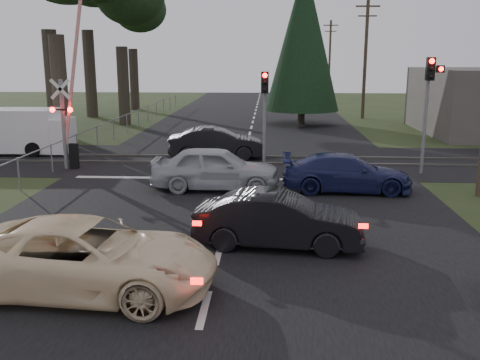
# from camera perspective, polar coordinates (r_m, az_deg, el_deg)

# --- Properties ---
(ground) EXTENTS (120.00, 120.00, 0.00)m
(ground) POSITION_cam_1_polar(r_m,az_deg,el_deg) (13.27, -2.28, -7.83)
(ground) COLOR #273719
(ground) RESTS_ON ground
(road) EXTENTS (14.00, 100.00, 0.01)m
(road) POSITION_cam_1_polar(r_m,az_deg,el_deg) (22.86, 0.05, 1.13)
(road) COLOR black
(road) RESTS_ON ground
(rail_corridor) EXTENTS (120.00, 8.00, 0.01)m
(rail_corridor) POSITION_cam_1_polar(r_m,az_deg,el_deg) (24.82, 0.30, 2.08)
(rail_corridor) COLOR black
(rail_corridor) RESTS_ON ground
(stop_line) EXTENTS (13.00, 0.35, 0.00)m
(stop_line) POSITION_cam_1_polar(r_m,az_deg,el_deg) (21.11, -0.21, 0.14)
(stop_line) COLOR silver
(stop_line) RESTS_ON ground
(rail_near) EXTENTS (120.00, 0.12, 0.10)m
(rail_near) POSITION_cam_1_polar(r_m,az_deg,el_deg) (24.03, 0.20, 1.82)
(rail_near) COLOR #59544C
(rail_near) RESTS_ON ground
(rail_far) EXTENTS (120.00, 0.12, 0.10)m
(rail_far) POSITION_cam_1_polar(r_m,az_deg,el_deg) (25.60, 0.38, 2.52)
(rail_far) COLOR #59544C
(rail_far) RESTS_ON ground
(crossing_signal) EXTENTS (1.62, 0.38, 6.96)m
(crossing_signal) POSITION_cam_1_polar(r_m,az_deg,el_deg) (23.84, -17.82, 5.99)
(crossing_signal) COLOR slate
(crossing_signal) RESTS_ON ground
(traffic_signal_right) EXTENTS (0.68, 0.48, 4.70)m
(traffic_signal_right) POSITION_cam_1_polar(r_m,az_deg,el_deg) (22.76, 19.54, 8.75)
(traffic_signal_right) COLOR slate
(traffic_signal_right) RESTS_ON ground
(traffic_signal_center) EXTENTS (0.32, 0.48, 4.10)m
(traffic_signal_center) POSITION_cam_1_polar(r_m,az_deg,el_deg) (23.10, 2.64, 8.26)
(traffic_signal_center) COLOR slate
(traffic_signal_center) RESTS_ON ground
(utility_pole_mid) EXTENTS (1.80, 0.26, 9.00)m
(utility_pole_mid) POSITION_cam_1_polar(r_m,az_deg,el_deg) (42.97, 13.23, 12.70)
(utility_pole_mid) COLOR #4C3D2D
(utility_pole_mid) RESTS_ON ground
(utility_pole_far) EXTENTS (1.80, 0.26, 9.00)m
(utility_pole_far) POSITION_cam_1_polar(r_m,az_deg,el_deg) (67.73, 9.55, 12.86)
(utility_pole_far) COLOR #4C3D2D
(utility_pole_far) RESTS_ON ground
(euc_tree_e) EXTENTS (6.00, 6.00, 13.20)m
(euc_tree_e) POSITION_cam_1_polar(r_m,az_deg,el_deg) (50.08, -11.59, 18.27)
(euc_tree_e) COLOR #473D33
(euc_tree_e) RESTS_ON ground
(conifer_tree) EXTENTS (5.20, 5.20, 11.00)m
(conifer_tree) POSITION_cam_1_polar(r_m,az_deg,el_deg) (38.43, 6.78, 14.84)
(conifer_tree) COLOR #473D33
(conifer_tree) RESTS_ON ground
(fence_left) EXTENTS (0.10, 36.00, 1.20)m
(fence_left) POSITION_cam_1_polar(r_m,az_deg,el_deg) (36.29, -11.32, 5.30)
(fence_left) COLOR slate
(fence_left) RESTS_ON ground
(cream_coupe) EXTENTS (5.55, 2.90, 1.49)m
(cream_coupe) POSITION_cam_1_polar(r_m,az_deg,el_deg) (11.42, -16.15, -7.89)
(cream_coupe) COLOR beige
(cream_coupe) RESTS_ON ground
(dark_hatchback) EXTENTS (4.35, 1.88, 1.39)m
(dark_hatchback) POSITION_cam_1_polar(r_m,az_deg,el_deg) (13.54, 4.16, -4.30)
(dark_hatchback) COLOR black
(dark_hatchback) RESTS_ON ground
(silver_car) EXTENTS (4.62, 1.86, 1.57)m
(silver_car) POSITION_cam_1_polar(r_m,az_deg,el_deg) (19.31, -2.60, 1.26)
(silver_car) COLOR #ACAEB4
(silver_car) RESTS_ON ground
(blue_sedan) EXTENTS (4.63, 1.99, 1.33)m
(blue_sedan) POSITION_cam_1_polar(r_m,az_deg,el_deg) (19.45, 11.29, 0.74)
(blue_sedan) COLOR #191E4B
(blue_sedan) RESTS_ON ground
(dark_car_far) EXTENTS (4.58, 1.98, 1.46)m
(dark_car_far) POSITION_cam_1_polar(r_m,az_deg,el_deg) (25.24, -2.54, 3.93)
(dark_car_far) COLOR black
(dark_car_far) RESTS_ON ground
(white_van) EXTENTS (5.75, 2.38, 2.22)m
(white_van) POSITION_cam_1_polar(r_m,az_deg,el_deg) (28.80, -22.85, 4.83)
(white_van) COLOR white
(white_van) RESTS_ON ground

